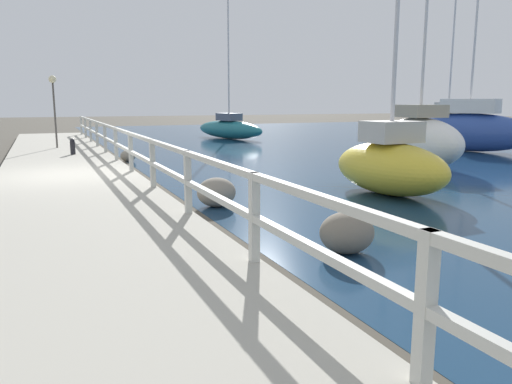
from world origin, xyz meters
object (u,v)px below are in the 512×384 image
dock_lamp (53,92)px  sailboat_white (419,140)px  sailboat_blue (468,129)px  mooring_bollard (73,146)px  sailboat_teal (229,128)px  sailboat_yellow (390,164)px  sailboat_gray (447,125)px

dock_lamp → sailboat_white: 13.58m
sailboat_blue → mooring_bollard: bearing=147.1°
mooring_bollard → sailboat_blue: (15.12, -2.71, 0.39)m
sailboat_teal → sailboat_yellow: bearing=-114.8°
sailboat_gray → mooring_bollard: bearing=-167.4°
sailboat_blue → dock_lamp: bearing=137.2°
sailboat_blue → sailboat_teal: sailboat_blue is taller
sailboat_blue → sailboat_teal: (-6.54, 10.51, -0.32)m
mooring_bollard → dock_lamp: 3.52m
sailboat_teal → sailboat_white: bearing=-101.3°
sailboat_blue → sailboat_yellow: size_ratio=1.13×
mooring_bollard → sailboat_teal: size_ratio=0.07×
mooring_bollard → dock_lamp: (-0.41, 2.94, 1.88)m
mooring_bollard → sailboat_yellow: size_ratio=0.08×
sailboat_yellow → sailboat_teal: bearing=78.7°
mooring_bollard → dock_lamp: dock_lamp is taller
sailboat_yellow → mooring_bollard: bearing=119.9°
mooring_bollard → sailboat_teal: sailboat_teal is taller
sailboat_teal → mooring_bollard: bearing=-153.8°
mooring_bollard → sailboat_gray: sailboat_gray is taller
sailboat_white → sailboat_yellow: sailboat_yellow is taller
dock_lamp → sailboat_yellow: 13.96m
sailboat_gray → sailboat_yellow: size_ratio=1.04×
dock_lamp → sailboat_white: (10.14, -8.89, -1.55)m
mooring_bollard → sailboat_teal: (8.58, 7.80, 0.07)m
sailboat_white → mooring_bollard: bearing=155.6°
sailboat_white → sailboat_blue: sailboat_blue is taller
dock_lamp → sailboat_yellow: sailboat_yellow is taller
sailboat_teal → sailboat_yellow: sailboat_teal is taller
sailboat_white → sailboat_yellow: size_ratio=0.88×
sailboat_blue → sailboat_gray: sailboat_blue is taller
mooring_bollard → sailboat_yellow: sailboat_yellow is taller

